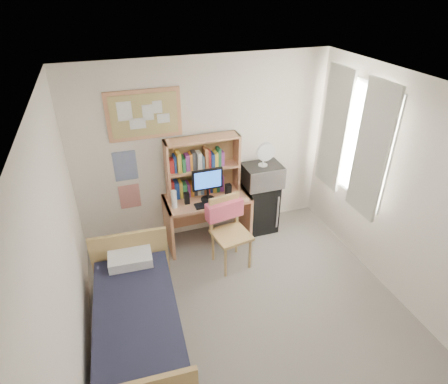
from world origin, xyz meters
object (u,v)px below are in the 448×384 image
object	(u,v)px
monitor	(208,185)
mini_fridge	(260,206)
microwave	(262,175)
desk_chair	(231,234)
speaker_left	(187,198)
desk	(207,219)
desk_fan	(263,155)
bulletin_board	(144,115)
speaker_right	(228,190)
bed	(138,325)

from	to	relation	value
monitor	mini_fridge	bearing A→B (deg)	7.05
microwave	desk_chair	bearing A→B (deg)	-137.13
speaker_left	monitor	bearing A→B (deg)	-0.00
desk	microwave	world-z (taller)	microwave
desk_chair	microwave	xyz separation A→B (m)	(0.70, 0.65, 0.44)
desk	mini_fridge	size ratio (longest dim) A/B	1.53
desk_fan	speaker_left	bearing A→B (deg)	-174.96
speaker_left	desk	bearing A→B (deg)	11.31
bulletin_board	desk_chair	xyz separation A→B (m)	(0.85, -0.91, -1.42)
mini_fridge	speaker_right	world-z (taller)	speaker_right
bed	monitor	world-z (taller)	monitor
mini_fridge	desk_fan	xyz separation A→B (m)	(-0.00, -0.02, 0.86)
desk	speaker_right	size ratio (longest dim) A/B	6.38
desk_chair	speaker_right	distance (m)	0.67
desk_fan	desk	bearing A→B (deg)	-177.49
speaker_left	desk_fan	world-z (taller)	desk_fan
mini_fridge	monitor	distance (m)	1.04
desk	bulletin_board	bearing A→B (deg)	156.19
speaker_left	desk_chair	bearing A→B (deg)	-51.26
bulletin_board	microwave	bearing A→B (deg)	-9.63
bulletin_board	speaker_left	world-z (taller)	bulletin_board
bulletin_board	speaker_left	xyz separation A→B (m)	(0.40, -0.36, -1.10)
desk	speaker_right	bearing A→B (deg)	-11.31
desk_fan	monitor	bearing A→B (deg)	-173.48
desk	bed	size ratio (longest dim) A/B	0.67
bed	speaker_left	size ratio (longest dim) A/B	10.62
desk_fan	mini_fridge	bearing A→B (deg)	90.00
bed	mini_fridge	bearing A→B (deg)	39.81
speaker_right	bed	bearing A→B (deg)	-137.27
monitor	desk_fan	bearing A→B (deg)	5.72
desk_chair	speaker_left	distance (m)	0.78
mini_fridge	desk_chair	bearing A→B (deg)	-136.26
bulletin_board	desk_fan	xyz separation A→B (m)	(1.56, -0.26, -0.67)
speaker_left	microwave	distance (m)	1.16
mini_fridge	monitor	bearing A→B (deg)	-172.16
bulletin_board	bed	size ratio (longest dim) A/B	0.53
microwave	mini_fridge	bearing A→B (deg)	90.00
speaker_right	desk_fan	bearing A→B (deg)	8.79
desk_chair	desk_fan	xyz separation A→B (m)	(0.70, 0.65, 0.76)
desk_fan	bulletin_board	bearing A→B (deg)	170.47
bulletin_board	speaker_right	xyz separation A→B (m)	(1.00, -0.36, -1.09)
bed	microwave	xyz separation A→B (m)	(2.06, 1.51, 0.69)
bed	microwave	world-z (taller)	microwave
desk	mini_fridge	world-z (taller)	mini_fridge
mini_fridge	monitor	world-z (taller)	monitor
bed	bulletin_board	bearing A→B (deg)	77.36
bulletin_board	desk	world-z (taller)	bulletin_board
speaker_right	monitor	bearing A→B (deg)	180.00
monitor	microwave	xyz separation A→B (m)	(0.85, 0.10, -0.03)
desk_chair	desk_fan	bearing A→B (deg)	33.80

